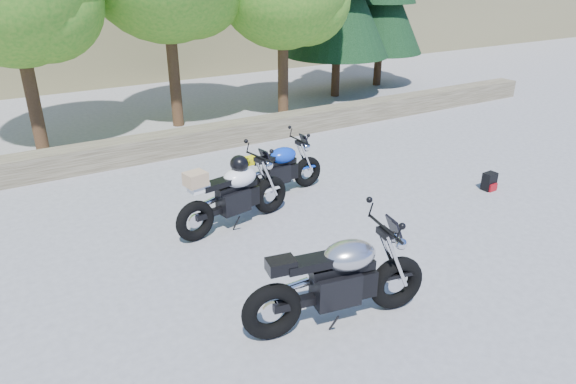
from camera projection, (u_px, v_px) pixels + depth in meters
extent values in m
plane|color=gray|center=(313.00, 271.00, 6.99)|extent=(90.00, 90.00, 0.00)
cube|color=brown|center=(175.00, 143.00, 11.21)|extent=(22.00, 0.55, 0.50)
cylinder|color=#382314|center=(30.00, 84.00, 10.87)|extent=(0.28, 0.28, 3.02)
sphere|color=#2D7F1C|center=(42.00, 2.00, 10.21)|extent=(2.38, 2.38, 2.38)
cylinder|color=#382314|center=(173.00, 59.00, 12.66)|extent=(0.28, 0.28, 3.36)
cylinder|color=#382314|center=(283.00, 62.00, 13.58)|extent=(0.28, 0.28, 2.91)
sphere|color=#2D7F1C|center=(306.00, 0.00, 12.94)|extent=(2.29, 2.29, 2.29)
cylinder|color=#382314|center=(336.00, 61.00, 15.89)|extent=(0.26, 0.26, 2.16)
cone|color=black|center=(338.00, 0.00, 15.16)|extent=(3.17, 3.17, 3.24)
cylinder|color=#382314|center=(378.00, 57.00, 17.43)|extent=(0.26, 0.26, 1.92)
cone|color=black|center=(382.00, 7.00, 16.78)|extent=(2.82, 2.82, 2.88)
torus|color=black|center=(396.00, 283.00, 6.11)|extent=(0.72, 0.29, 0.70)
torus|color=black|center=(272.00, 311.00, 5.60)|extent=(0.72, 0.29, 0.70)
cylinder|color=silver|center=(396.00, 283.00, 6.11)|extent=(0.24, 0.08, 0.24)
cylinder|color=silver|center=(272.00, 311.00, 5.60)|extent=(0.24, 0.08, 0.24)
cube|color=black|center=(335.00, 287.00, 5.80)|extent=(0.57, 0.41, 0.39)
cube|color=black|center=(342.00, 268.00, 5.72)|extent=(0.78, 0.30, 0.11)
ellipsoid|color=#AFAFB4|center=(349.00, 255.00, 5.69)|extent=(0.69, 0.52, 0.33)
cube|color=black|center=(309.00, 263.00, 5.53)|extent=(0.58, 0.33, 0.10)
cube|color=black|center=(281.00, 265.00, 5.41)|extent=(0.34, 0.27, 0.14)
cylinder|color=black|center=(385.00, 229.00, 5.72)|extent=(0.16, 0.71, 0.03)
sphere|color=silver|center=(397.00, 240.00, 5.86)|extent=(0.20, 0.20, 0.20)
torus|color=black|center=(270.00, 195.00, 8.51)|extent=(0.66, 0.27, 0.64)
torus|color=black|center=(195.00, 221.00, 7.65)|extent=(0.66, 0.27, 0.64)
cylinder|color=silver|center=(270.00, 195.00, 8.51)|extent=(0.22, 0.08, 0.22)
cylinder|color=silver|center=(195.00, 221.00, 7.65)|extent=(0.22, 0.08, 0.22)
cube|color=black|center=(233.00, 201.00, 8.02)|extent=(0.53, 0.38, 0.36)
cube|color=black|center=(236.00, 187.00, 7.97)|extent=(0.72, 0.29, 0.10)
ellipsoid|color=white|center=(240.00, 177.00, 7.96)|extent=(0.64, 0.49, 0.30)
cube|color=black|center=(216.00, 184.00, 7.69)|extent=(0.53, 0.31, 0.09)
cube|color=white|center=(199.00, 187.00, 7.49)|extent=(0.31, 0.25, 0.13)
cylinder|color=black|center=(260.00, 157.00, 8.10)|extent=(0.15, 0.66, 0.03)
sphere|color=silver|center=(268.00, 165.00, 8.27)|extent=(0.18, 0.18, 0.18)
ellipsoid|color=black|center=(239.00, 164.00, 7.87)|extent=(0.33, 0.34, 0.27)
cube|color=tan|center=(195.00, 179.00, 7.41)|extent=(0.34, 0.31, 0.20)
torus|color=black|center=(307.00, 172.00, 9.54)|extent=(0.59, 0.18, 0.58)
torus|color=black|center=(246.00, 187.00, 8.88)|extent=(0.59, 0.18, 0.58)
cylinder|color=silver|center=(307.00, 172.00, 9.54)|extent=(0.20, 0.05, 0.20)
cylinder|color=silver|center=(246.00, 187.00, 8.88)|extent=(0.20, 0.05, 0.20)
cube|color=black|center=(277.00, 174.00, 9.16)|extent=(0.45, 0.30, 0.33)
cube|color=black|center=(280.00, 163.00, 9.11)|extent=(0.64, 0.18, 0.09)
ellipsoid|color=#0C35BC|center=(283.00, 155.00, 9.09)|extent=(0.54, 0.38, 0.28)
cube|color=black|center=(263.00, 160.00, 8.89)|extent=(0.46, 0.22, 0.08)
cube|color=#FFEB0D|center=(250.00, 161.00, 8.73)|extent=(0.26, 0.20, 0.12)
cylinder|color=black|center=(300.00, 140.00, 9.19)|extent=(0.06, 0.60, 0.03)
sphere|color=silver|center=(306.00, 147.00, 9.33)|extent=(0.16, 0.16, 0.16)
cube|color=black|center=(489.00, 181.00, 9.45)|extent=(0.25, 0.19, 0.33)
cube|color=maroon|center=(493.00, 188.00, 9.41)|extent=(0.19, 0.04, 0.14)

